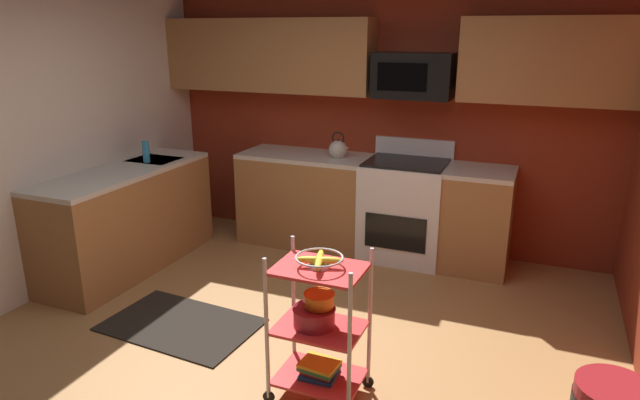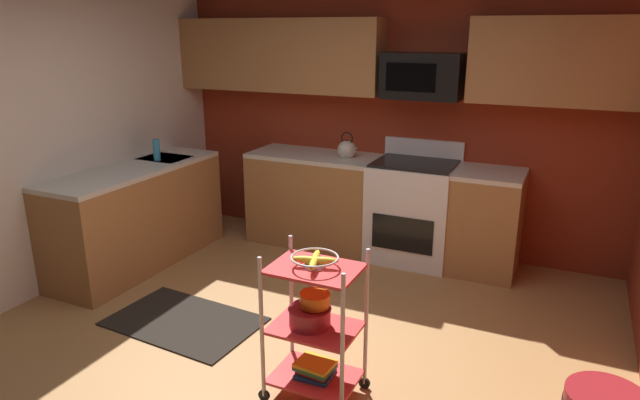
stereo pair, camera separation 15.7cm
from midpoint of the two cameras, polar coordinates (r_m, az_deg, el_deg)
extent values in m
cube|color=#A87542|center=(3.82, -6.35, -16.66)|extent=(4.40, 4.80, 0.04)
cube|color=maroon|center=(5.48, 5.51, 8.71)|extent=(4.52, 0.06, 2.60)
cube|color=#9E6B3D|center=(5.37, 4.22, -0.87)|extent=(2.62, 0.60, 0.88)
cube|color=beige|center=(5.25, 4.33, 3.91)|extent=(2.62, 0.60, 0.04)
cube|color=#9E6B3D|center=(5.32, -19.92, -2.05)|extent=(0.60, 1.76, 0.88)
cube|color=beige|center=(5.20, -20.43, 2.74)|extent=(0.60, 1.76, 0.04)
cube|color=#B7BABC|center=(5.53, -17.38, 3.21)|extent=(0.44, 0.36, 0.16)
cube|color=white|center=(5.27, 7.84, -1.11)|extent=(0.76, 0.64, 0.92)
cube|color=black|center=(5.01, 6.83, -3.38)|extent=(0.56, 0.01, 0.32)
cube|color=white|center=(5.40, 8.87, 5.34)|extent=(0.76, 0.06, 0.18)
cube|color=black|center=(5.14, 8.05, 3.87)|extent=(0.72, 0.60, 0.02)
cube|color=#9E6B3D|center=(5.68, -6.20, 14.57)|extent=(2.15, 0.33, 0.70)
cube|color=#9E6B3D|center=(5.00, 21.82, 13.14)|extent=(1.45, 0.33, 0.70)
cube|color=black|center=(5.13, 8.74, 12.52)|extent=(0.70, 0.38, 0.40)
cube|color=black|center=(4.96, 7.49, 12.42)|extent=(0.44, 0.01, 0.24)
cylinder|color=silver|center=(3.23, -6.94, -13.18)|extent=(0.02, 0.02, 0.88)
cylinder|color=black|center=(3.47, -6.66, -19.46)|extent=(0.07, 0.02, 0.07)
cylinder|color=silver|center=(3.05, 1.52, -15.06)|extent=(0.02, 0.02, 0.88)
cylinder|color=silver|center=(3.51, -4.04, -10.48)|extent=(0.02, 0.02, 0.88)
cylinder|color=black|center=(3.73, -3.89, -16.48)|extent=(0.07, 0.02, 0.07)
cylinder|color=silver|center=(3.34, 3.78, -11.99)|extent=(0.02, 0.02, 0.88)
cylinder|color=black|center=(3.57, 3.63, -18.16)|extent=(0.07, 0.02, 0.07)
cube|color=red|center=(3.46, -1.43, -17.73)|extent=(0.50, 0.36, 0.02)
cube|color=red|center=(3.28, -1.47, -13.00)|extent=(0.50, 0.36, 0.02)
cube|color=red|center=(3.11, -1.53, -7.11)|extent=(0.50, 0.36, 0.02)
torus|color=silver|center=(3.08, -1.54, -5.94)|extent=(0.27, 0.27, 0.01)
cylinder|color=silver|center=(3.10, -1.53, -6.79)|extent=(0.12, 0.12, 0.02)
ellipsoid|color=yellow|center=(3.09, -0.61, -6.23)|extent=(0.17, 0.09, 0.04)
ellipsoid|color=yellow|center=(3.14, -1.43, -5.83)|extent=(0.09, 0.17, 0.04)
ellipsoid|color=yellow|center=(3.10, -2.46, -6.16)|extent=(0.17, 0.09, 0.04)
ellipsoid|color=yellow|center=(3.05, -1.64, -6.57)|extent=(0.09, 0.17, 0.04)
cylinder|color=maroon|center=(3.26, -2.02, -11.93)|extent=(0.24, 0.24, 0.11)
torus|color=maroon|center=(3.24, -2.03, -11.10)|extent=(0.25, 0.25, 0.01)
cylinder|color=orange|center=(3.23, -1.49, -10.26)|extent=(0.17, 0.17, 0.08)
torus|color=orange|center=(3.21, -1.50, -9.65)|extent=(0.18, 0.18, 0.01)
cube|color=#1E4C8C|center=(3.45, -1.43, -17.44)|extent=(0.22, 0.19, 0.02)
cube|color=#B22626|center=(3.43, -1.44, -17.12)|extent=(0.20, 0.16, 0.02)
cube|color=#26723F|center=(3.42, -1.44, -16.79)|extent=(0.23, 0.19, 0.02)
cube|color=gold|center=(3.41, -1.44, -16.48)|extent=(0.23, 0.19, 0.02)
sphere|color=beige|center=(5.33, 1.01, 5.19)|extent=(0.18, 0.18, 0.18)
sphere|color=black|center=(5.32, 1.01, 6.11)|extent=(0.03, 0.03, 0.03)
cone|color=beige|center=(5.30, 1.83, 5.31)|extent=(0.09, 0.04, 0.06)
torus|color=black|center=(5.31, 1.01, 6.37)|extent=(0.12, 0.01, 0.12)
cylinder|color=#2D8CBF|center=(5.38, -18.25, 4.75)|extent=(0.06, 0.06, 0.20)
cylinder|color=maroon|center=(2.75, 26.65, -17.25)|extent=(0.33, 0.33, 0.06)
cube|color=black|center=(4.35, -15.13, -12.27)|extent=(1.14, 0.77, 0.01)
camera|label=1|loc=(0.08, -91.27, -0.39)|focal=31.13mm
camera|label=2|loc=(0.08, 88.73, 0.39)|focal=31.13mm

